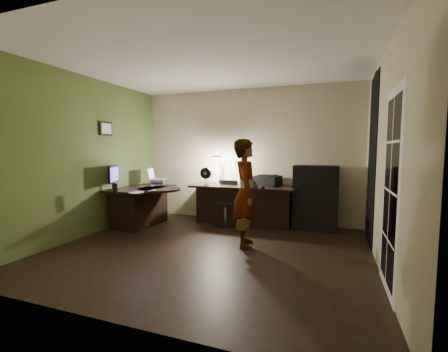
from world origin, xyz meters
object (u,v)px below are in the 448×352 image
(desk_left, at_px, (142,206))
(cabinet, at_px, (315,198))
(monitor, at_px, (113,181))
(desk_right, at_px, (243,205))
(office_chair, at_px, (225,203))
(person, at_px, (246,193))

(desk_left, height_order, cabinet, cabinet)
(desk_left, relative_size, monitor, 2.66)
(desk_right, height_order, monitor, monitor)
(cabinet, height_order, office_chair, cabinet)
(desk_right, xyz_separation_m, office_chair, (-0.30, -0.18, 0.05))
(cabinet, height_order, monitor, cabinet)
(desk_left, distance_m, person, 2.34)
(desk_right, relative_size, cabinet, 1.74)
(desk_left, bearing_deg, cabinet, 16.84)
(cabinet, relative_size, office_chair, 1.37)
(person, bearing_deg, desk_right, 2.03)
(office_chair, bearing_deg, desk_right, 32.56)
(person, bearing_deg, office_chair, 17.28)
(cabinet, relative_size, monitor, 2.43)
(monitor, relative_size, office_chair, 0.56)
(desk_left, distance_m, cabinet, 3.30)
(cabinet, bearing_deg, desk_left, -163.16)
(desk_left, height_order, person, person)
(desk_left, bearing_deg, person, -11.00)
(cabinet, height_order, person, person)
(desk_right, relative_size, monitor, 4.22)
(person, bearing_deg, desk_left, 60.91)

